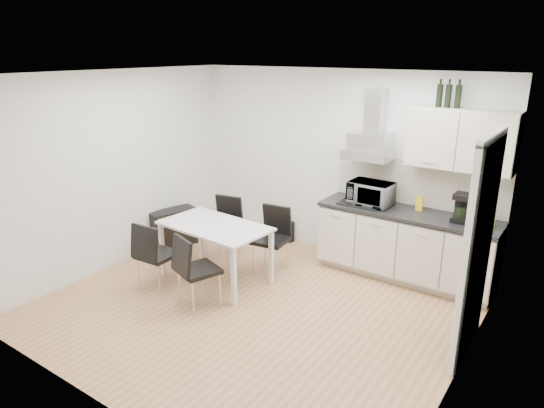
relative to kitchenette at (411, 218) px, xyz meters
The scene contains 15 objects.
ground 2.26m from the kitchenette, 124.40° to the right, with size 4.50×4.50×0.00m, color tan.
wall_back 1.30m from the kitchenette, 167.41° to the left, with size 4.50×0.10×2.60m, color white.
wall_front 3.95m from the kitchenette, 107.64° to the right, with size 4.50×0.10×2.60m, color white.
wall_left 3.88m from the kitchenette, 153.22° to the right, with size 0.10×4.00×2.60m, color white.
wall_right 2.09m from the kitchenette, 58.52° to the right, with size 0.10×4.00×2.60m, color white.
ceiling 2.75m from the kitchenette, 124.40° to the right, with size 4.50×4.50×0.00m, color white.
doorway 1.58m from the kitchenette, 49.21° to the right, with size 0.08×1.04×2.10m, color white.
kitchenette is the anchor object (origin of this frame).
dining_table 2.47m from the kitchenette, 144.44° to the right, with size 1.42×0.88×0.75m.
chair_far_left 2.54m from the kitchenette, 159.56° to the right, with size 0.44×0.50×0.88m, color black, non-canonical shape.
chair_far_right 1.82m from the kitchenette, 151.44° to the right, with size 0.44×0.50×0.88m, color black, non-canonical shape.
chair_near_left 3.18m from the kitchenette, 140.28° to the right, with size 0.44×0.50×0.88m, color black, non-canonical shape.
chair_near_right 2.70m from the kitchenette, 130.04° to the right, with size 0.44×0.50×0.88m, color black, non-canonical shape.
guitar_amp 3.45m from the kitchenette, 164.04° to the right, with size 0.47×0.73×0.57m.
floor_speaker 2.09m from the kitchenette, behind, with size 0.19×0.17×0.32m, color black.
Camera 1 is at (3.00, -3.95, 2.85)m, focal length 32.00 mm.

